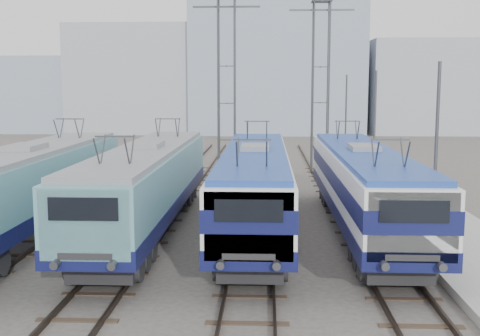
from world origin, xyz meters
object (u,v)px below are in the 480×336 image
at_px(catenary_tower_east, 320,79).
at_px(mast_front, 435,163).
at_px(mast_rear, 346,122).
at_px(locomotive_far_left, 24,187).
at_px(locomotive_center_right, 255,182).
at_px(locomotive_far_right, 364,182).
at_px(mast_mid, 374,135).
at_px(locomotive_center_left, 147,182).
at_px(catenary_tower_west, 227,79).

xyz_separation_m(catenary_tower_east, mast_front, (2.10, -22.00, -3.14)).
bearing_deg(mast_rear, locomotive_far_left, -124.71).
relative_size(locomotive_center_right, locomotive_far_right, 1.00).
height_order(catenary_tower_east, mast_mid, catenary_tower_east).
height_order(locomotive_far_left, mast_mid, mast_mid).
bearing_deg(mast_rear, locomotive_far_right, -95.22).
distance_m(locomotive_center_right, mast_front, 7.44).
bearing_deg(mast_front, mast_mid, 90.00).
height_order(locomotive_far_right, mast_front, mast_front).
relative_size(locomotive_far_right, mast_mid, 2.49).
xyz_separation_m(locomotive_center_left, mast_front, (10.85, -3.54, 1.28)).
bearing_deg(locomotive_far_right, locomotive_center_left, -178.60).
distance_m(locomotive_far_left, locomotive_far_right, 13.64).
height_order(catenary_tower_west, mast_front, catenary_tower_west).
bearing_deg(locomotive_center_right, locomotive_center_left, -178.46).
height_order(locomotive_center_right, catenary_tower_east, catenary_tower_east).
relative_size(catenary_tower_east, mast_rear, 1.71).
relative_size(locomotive_center_right, mast_mid, 2.48).
distance_m(locomotive_center_left, mast_mid, 13.82).
bearing_deg(locomotive_center_left, locomotive_center_right, 1.54).
bearing_deg(mast_rear, catenary_tower_west, -155.06).
height_order(locomotive_center_right, locomotive_far_right, locomotive_far_right).
bearing_deg(locomotive_far_right, locomotive_far_left, -171.91).
relative_size(catenary_tower_west, mast_rear, 1.71).
bearing_deg(catenary_tower_east, locomotive_far_left, -123.31).
bearing_deg(catenary_tower_west, locomotive_far_right, -67.44).
relative_size(locomotive_center_left, catenary_tower_west, 1.48).
relative_size(mast_mid, mast_rear, 1.00).
height_order(catenary_tower_east, mast_front, catenary_tower_east).
xyz_separation_m(locomotive_far_right, mast_rear, (1.85, 20.24, 1.27)).
bearing_deg(mast_front, locomotive_far_left, 173.18).
height_order(locomotive_center_right, mast_front, mast_front).
distance_m(locomotive_far_right, catenary_tower_east, 18.77).
bearing_deg(catenary_tower_east, mast_rear, 43.60).
relative_size(catenary_tower_west, mast_mid, 1.71).
bearing_deg(locomotive_center_left, mast_front, -18.05).
relative_size(catenary_tower_east, mast_mid, 1.71).
relative_size(locomotive_far_right, catenary_tower_west, 1.45).
distance_m(locomotive_far_right, mast_front, 4.38).
height_order(locomotive_center_left, mast_mid, mast_mid).
height_order(catenary_tower_west, mast_rear, catenary_tower_west).
bearing_deg(locomotive_center_right, mast_mid, 52.73).
bearing_deg(locomotive_center_right, mast_front, -29.93).
bearing_deg(locomotive_center_right, mast_rear, 72.66).
xyz_separation_m(locomotive_center_left, catenary_tower_west, (2.25, 16.46, 4.42)).
xyz_separation_m(locomotive_far_left, catenary_tower_west, (6.75, 18.16, 4.39)).
height_order(locomotive_far_right, catenary_tower_east, catenary_tower_east).
xyz_separation_m(locomotive_center_left, locomotive_center_right, (4.50, 0.12, 0.00)).
bearing_deg(locomotive_center_right, catenary_tower_west, 97.84).
xyz_separation_m(locomotive_far_right, catenary_tower_west, (-6.75, 16.24, 4.41)).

